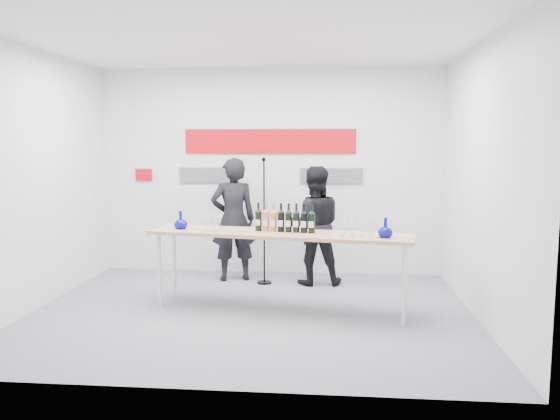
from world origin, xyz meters
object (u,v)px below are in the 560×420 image
(tasting_table, at_px, (279,238))
(mic_stand, at_px, (264,246))
(presenter_left, at_px, (233,220))
(presenter_right, at_px, (314,226))

(tasting_table, bearing_deg, mic_stand, 114.35)
(mic_stand, bearing_deg, presenter_left, 146.46)
(presenter_right, height_order, mic_stand, mic_stand)
(presenter_right, bearing_deg, mic_stand, -2.40)
(mic_stand, bearing_deg, presenter_right, -9.96)
(presenter_left, bearing_deg, presenter_right, 156.11)
(tasting_table, distance_m, mic_stand, 1.25)
(tasting_table, relative_size, presenter_left, 1.79)
(tasting_table, height_order, presenter_right, presenter_right)
(presenter_left, xyz_separation_m, mic_stand, (0.45, -0.16, -0.33))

